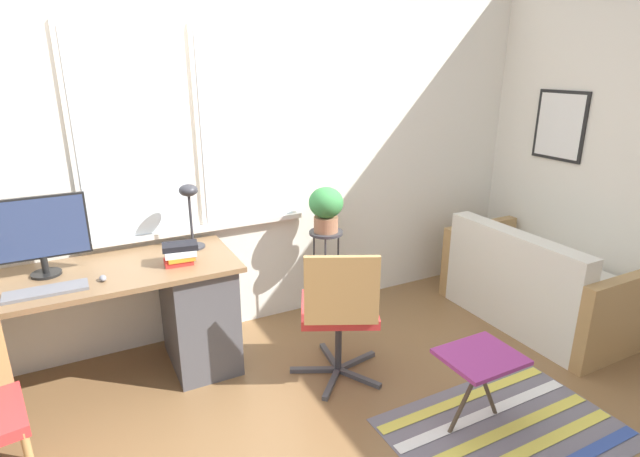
{
  "coord_description": "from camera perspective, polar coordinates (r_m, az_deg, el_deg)",
  "views": [
    {
      "loc": [
        -0.81,
        -2.68,
        1.96
      ],
      "look_at": [
        0.66,
        0.17,
        0.88
      ],
      "focal_mm": 28.0,
      "sensor_mm": 36.0,
      "label": 1
    }
  ],
  "objects": [
    {
      "name": "desk",
      "position": [
        3.39,
        -27.75,
        -10.86
      ],
      "size": [
        2.15,
        0.67,
        0.78
      ],
      "color": "brown",
      "rests_on": "ground_plane"
    },
    {
      "name": "keyboard",
      "position": [
        3.09,
        -28.81,
        -6.28
      ],
      "size": [
        0.42,
        0.14,
        0.02
      ],
      "color": "slate",
      "rests_on": "desk"
    },
    {
      "name": "monitor",
      "position": [
        3.25,
        -29.48,
        -0.39
      ],
      "size": [
        0.53,
        0.17,
        0.47
      ],
      "color": "black",
      "rests_on": "desk"
    },
    {
      "name": "desk_lamp",
      "position": [
        3.36,
        -14.69,
        2.78
      ],
      "size": [
        0.16,
        0.16,
        0.43
      ],
      "color": "#2D2D33",
      "rests_on": "desk"
    },
    {
      "name": "wall_right_with_picture",
      "position": [
        4.56,
        26.36,
        8.99
      ],
      "size": [
        0.08,
        9.0,
        2.7
      ],
      "color": "white",
      "rests_on": "ground_plane"
    },
    {
      "name": "plant_stand",
      "position": [
        3.8,
        0.68,
        -1.77
      ],
      "size": [
        0.26,
        0.26,
        0.74
      ],
      "color": "#333338",
      "rests_on": "ground_plane"
    },
    {
      "name": "wall_back_with_window",
      "position": [
        3.57,
        -13.97,
        8.25
      ],
      "size": [
        9.0,
        0.12,
        2.7
      ],
      "color": "white",
      "rests_on": "ground_plane"
    },
    {
      "name": "couch_loveseat",
      "position": [
        4.28,
        23.36,
        -6.22
      ],
      "size": [
        0.77,
        1.4,
        0.77
      ],
      "rotation": [
        0.0,
        0.0,
        1.57
      ],
      "color": "silver",
      "rests_on": "ground_plane"
    },
    {
      "name": "folding_stool",
      "position": [
        2.95,
        17.84,
        -14.27
      ],
      "size": [
        0.41,
        0.35,
        0.45
      ],
      "color": "#93337A",
      "rests_on": "ground_plane"
    },
    {
      "name": "potted_plant",
      "position": [
        3.71,
        0.69,
        2.47
      ],
      "size": [
        0.26,
        0.26,
        0.34
      ],
      "color": "#9E6B4C",
      "rests_on": "plant_stand"
    },
    {
      "name": "book_stack",
      "position": [
        3.18,
        -15.73,
        -2.69
      ],
      "size": [
        0.23,
        0.18,
        0.13
      ],
      "color": "red",
      "rests_on": "desk"
    },
    {
      "name": "office_chair_swivel",
      "position": [
        3.14,
        2.25,
        -9.29
      ],
      "size": [
        0.63,
        0.65,
        0.92
      ],
      "rotation": [
        0.0,
        0.0,
        2.68
      ],
      "color": "#47474C",
      "rests_on": "ground_plane"
    },
    {
      "name": "mouse",
      "position": [
        3.1,
        -23.57,
        -5.23
      ],
      "size": [
        0.04,
        0.06,
        0.03
      ],
      "color": "slate",
      "rests_on": "desk"
    },
    {
      "name": "floor_rug_striped",
      "position": [
        3.18,
        20.53,
        -20.83
      ],
      "size": [
        1.29,
        0.88,
        0.01
      ],
      "color": "slate",
      "rests_on": "ground_plane"
    },
    {
      "name": "ground_plane",
      "position": [
        3.42,
        -8.96,
        -16.68
      ],
      "size": [
        14.0,
        14.0,
        0.0
      ],
      "primitive_type": "plane",
      "color": "brown"
    }
  ]
}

